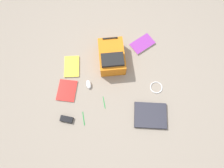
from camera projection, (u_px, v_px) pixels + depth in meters
ground_plane at (112, 81)px, 2.32m from camera, size 4.09×4.09×0.00m
backpack at (112, 57)px, 2.31m from camera, size 0.30×0.42×0.22m
laptop at (150, 115)px, 2.17m from camera, size 0.38×0.31×0.03m
book_blue at (72, 66)px, 2.37m from camera, size 0.18×0.27×0.02m
book_red at (142, 44)px, 2.47m from camera, size 0.33×0.29×0.02m
book_comic at (67, 90)px, 2.27m from camera, size 0.24×0.28×0.01m
computer_mouse at (89, 84)px, 2.28m from camera, size 0.07×0.11×0.04m
cable_coil at (156, 87)px, 2.29m from camera, size 0.14×0.14×0.01m
power_brick at (67, 119)px, 2.16m from camera, size 0.15×0.10×0.03m
pen_black at (84, 118)px, 2.17m from camera, size 0.03×0.15×0.01m
pen_blue at (104, 102)px, 2.23m from camera, size 0.03×0.14×0.01m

